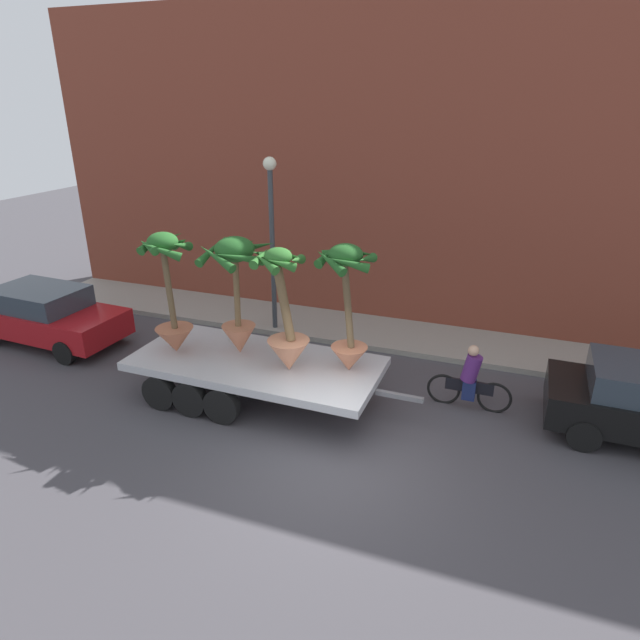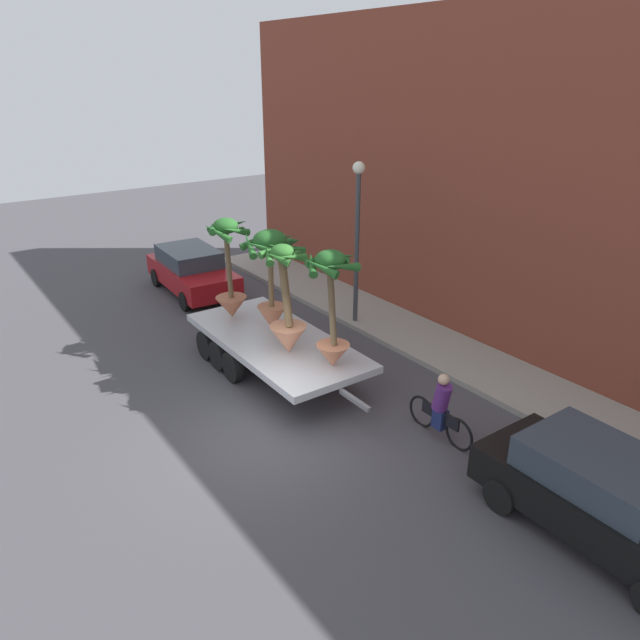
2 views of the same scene
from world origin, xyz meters
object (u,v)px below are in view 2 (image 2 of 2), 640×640
(potted_palm_rear, at_px, (229,271))
(cyclist, at_px, (441,409))
(potted_palm_extra, at_px, (332,305))
(potted_palm_front, at_px, (287,311))
(parked_car, at_px, (603,495))
(potted_palm_middle, at_px, (271,271))
(flatbed_trailer, at_px, (271,342))
(trailing_car, at_px, (192,270))
(street_lamp, at_px, (357,223))

(potted_palm_rear, bearing_deg, cyclist, 13.11)
(potted_palm_rear, bearing_deg, potted_palm_extra, 6.92)
(potted_palm_rear, relative_size, potted_palm_front, 1.04)
(potted_palm_rear, xyz_separation_m, parked_car, (10.11, 1.52, -1.49))
(potted_palm_middle, xyz_separation_m, potted_palm_front, (1.31, -0.41, -0.55))
(potted_palm_rear, bearing_deg, flatbed_trailer, 7.94)
(cyclist, bearing_deg, parked_car, 0.16)
(parked_car, distance_m, trailing_car, 15.05)
(flatbed_trailer, bearing_deg, potted_palm_front, -9.69)
(flatbed_trailer, bearing_deg, street_lamp, 104.95)
(potted_palm_middle, bearing_deg, potted_palm_extra, 0.60)
(potted_palm_rear, xyz_separation_m, potted_palm_middle, (1.45, 0.45, 0.29))
(flatbed_trailer, height_order, potted_palm_extra, potted_palm_extra)
(potted_palm_rear, distance_m, potted_palm_extra, 3.99)
(cyclist, bearing_deg, street_lamp, 157.87)
(cyclist, relative_size, street_lamp, 0.38)
(potted_palm_middle, xyz_separation_m, parked_car, (8.66, 1.07, -1.78))
(potted_palm_extra, height_order, parked_car, potted_palm_extra)
(cyclist, xyz_separation_m, parked_car, (3.62, 0.01, 0.16))
(flatbed_trailer, distance_m, potted_palm_front, 1.70)
(potted_palm_middle, xyz_separation_m, street_lamp, (-0.74, 3.41, 0.62))
(cyclist, height_order, trailing_car, trailing_car)
(flatbed_trailer, height_order, street_lamp, street_lamp)
(potted_palm_extra, xyz_separation_m, trailing_car, (-8.90, 0.54, -1.65))
(potted_palm_extra, height_order, trailing_car, potted_palm_extra)
(flatbed_trailer, relative_size, cyclist, 3.58)
(potted_palm_front, distance_m, trailing_car, 7.85)
(potted_palm_middle, height_order, trailing_car, potted_palm_middle)
(flatbed_trailer, bearing_deg, potted_palm_extra, 6.17)
(potted_palm_middle, bearing_deg, potted_palm_rear, -162.57)
(cyclist, height_order, street_lamp, street_lamp)
(potted_palm_middle, height_order, street_lamp, street_lamp)
(potted_palm_rear, distance_m, street_lamp, 4.03)
(potted_palm_front, bearing_deg, potted_palm_rear, -178.98)
(cyclist, height_order, parked_car, parked_car)
(potted_palm_rear, xyz_separation_m, potted_palm_extra, (3.96, 0.48, 0.17))
(potted_palm_middle, relative_size, potted_palm_extra, 0.98)
(potted_palm_front, height_order, trailing_car, potted_palm_front)
(potted_palm_rear, distance_m, parked_car, 10.33)
(potted_palm_middle, height_order, potted_palm_front, potted_palm_middle)
(street_lamp, bearing_deg, potted_palm_rear, -100.39)
(parked_car, bearing_deg, potted_palm_extra, -170.39)
(potted_palm_extra, distance_m, cyclist, 3.28)
(flatbed_trailer, bearing_deg, trailing_car, 173.22)
(street_lamp, bearing_deg, parked_car, -13.99)
(flatbed_trailer, relative_size, potted_palm_extra, 2.39)
(trailing_car, relative_size, street_lamp, 0.92)
(flatbed_trailer, xyz_separation_m, potted_palm_front, (1.08, -0.18, 1.29))
(potted_palm_extra, relative_size, parked_car, 0.65)
(cyclist, xyz_separation_m, trailing_car, (-11.43, -0.49, 0.16))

